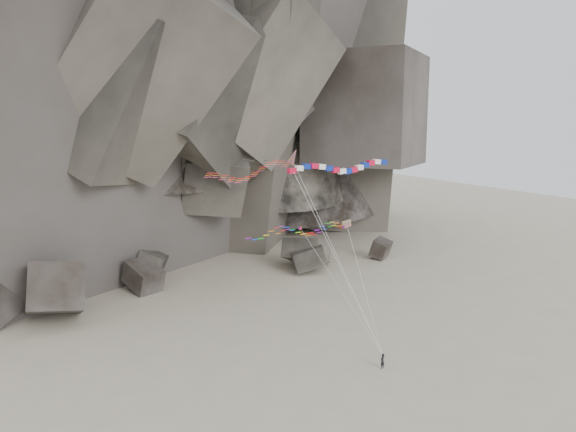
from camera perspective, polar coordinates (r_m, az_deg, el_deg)
ground at (r=64.50m, az=4.55°, el=-14.70°), size 260.00×260.00×0.00m
headland at (r=121.37m, az=-17.40°, el=17.32°), size 110.00×70.00×84.00m
boulder_field at (r=85.21m, az=-16.69°, el=-6.65°), size 71.56×18.01×9.43m
kite_flyer at (r=63.65m, az=9.57°, el=-14.22°), size 0.78×0.62×1.96m
delta_kite at (r=57.09m, az=-4.18°, el=4.57°), size 16.83×9.11×22.09m
banner_kite at (r=60.24m, az=5.35°, el=4.92°), size 12.53×6.16×20.69m
parafoil_kite at (r=59.07m, az=0.72°, el=-1.45°), size 13.38×6.63×14.17m
pennant_kite at (r=59.45m, az=3.19°, el=-4.23°), size 7.21×5.84×14.02m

